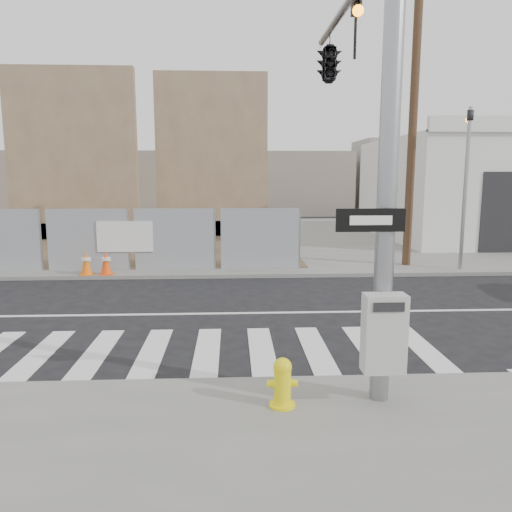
{
  "coord_description": "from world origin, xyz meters",
  "views": [
    {
      "loc": [
        0.47,
        -11.27,
        3.19
      ],
      "look_at": [
        1.0,
        -0.27,
        1.4
      ],
      "focal_mm": 35.0,
      "sensor_mm": 36.0,
      "label": 1
    }
  ],
  "objects_px": {
    "signal_pole": "(344,85)",
    "traffic_cone_c": "(86,263)",
    "fire_hydrant": "(282,382)",
    "traffic_cone_d": "(106,263)",
    "auto_shop": "(505,188)"
  },
  "relations": [
    {
      "from": "signal_pole",
      "to": "traffic_cone_c",
      "type": "height_order",
      "value": "signal_pole"
    },
    {
      "from": "fire_hydrant",
      "to": "traffic_cone_c",
      "type": "bearing_deg",
      "value": 131.27
    },
    {
      "from": "fire_hydrant",
      "to": "traffic_cone_d",
      "type": "xyz_separation_m",
      "value": [
        -4.59,
        9.21,
        0.04
      ]
    },
    {
      "from": "signal_pole",
      "to": "fire_hydrant",
      "type": "height_order",
      "value": "signal_pole"
    },
    {
      "from": "fire_hydrant",
      "to": "auto_shop",
      "type": "bearing_deg",
      "value": 66.19
    },
    {
      "from": "fire_hydrant",
      "to": "traffic_cone_d",
      "type": "distance_m",
      "value": 10.29
    },
    {
      "from": "traffic_cone_c",
      "to": "traffic_cone_d",
      "type": "bearing_deg",
      "value": 0.0
    },
    {
      "from": "traffic_cone_c",
      "to": "traffic_cone_d",
      "type": "height_order",
      "value": "traffic_cone_c"
    },
    {
      "from": "signal_pole",
      "to": "traffic_cone_d",
      "type": "height_order",
      "value": "signal_pole"
    },
    {
      "from": "traffic_cone_c",
      "to": "traffic_cone_d",
      "type": "relative_size",
      "value": 1.0
    },
    {
      "from": "traffic_cone_d",
      "to": "traffic_cone_c",
      "type": "bearing_deg",
      "value": 180.0
    },
    {
      "from": "signal_pole",
      "to": "traffic_cone_d",
      "type": "relative_size",
      "value": 9.18
    },
    {
      "from": "auto_shop",
      "to": "fire_hydrant",
      "type": "bearing_deg",
      "value": -125.63
    },
    {
      "from": "auto_shop",
      "to": "fire_hydrant",
      "type": "xyz_separation_m",
      "value": [
        -12.87,
        -17.95,
        -2.08
      ]
    },
    {
      "from": "traffic_cone_d",
      "to": "signal_pole",
      "type": "bearing_deg",
      "value": -46.45
    }
  ]
}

